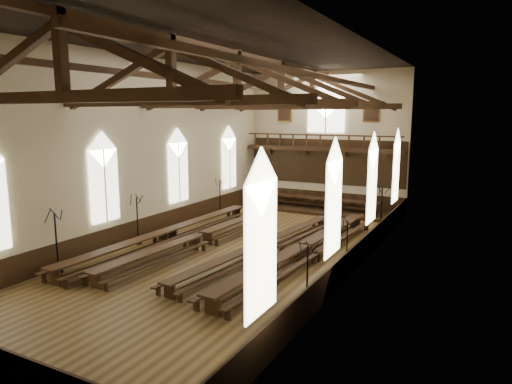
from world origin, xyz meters
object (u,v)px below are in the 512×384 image
at_px(dais, 320,210).
at_px(candelabrum_right_mid, 347,253).
at_px(candelabrum_left_near, 57,254).
at_px(refectory_row_a, 168,233).
at_px(candelabrum_left_mid, 138,229).
at_px(high_table, 320,199).
at_px(candelabrum_right_far, 381,219).
at_px(refectory_row_c, 265,245).
at_px(candelabrum_left_far, 220,204).
at_px(refectory_row_b, 201,237).
at_px(candelabrum_right_near, 307,288).
at_px(refectory_row_d, 304,248).

height_order(dais, candelabrum_right_mid, candelabrum_right_mid).
bearing_deg(candelabrum_left_near, refectory_row_a, 76.83).
bearing_deg(candelabrum_left_mid, high_table, 65.32).
relative_size(dais, candelabrum_right_far, 3.93).
height_order(refectory_row_c, candelabrum_right_mid, candelabrum_right_mid).
bearing_deg(candelabrum_left_far, refectory_row_c, -44.71).
distance_m(refectory_row_a, candelabrum_left_near, 6.09).
height_order(candelabrum_left_far, candelabrum_right_mid, candelabrum_left_far).
relative_size(refectory_row_a, candelabrum_left_mid, 5.47).
height_order(refectory_row_b, refectory_row_c, refectory_row_b).
relative_size(candelabrum_left_near, candelabrum_right_mid, 1.22).
bearing_deg(refectory_row_b, candelabrum_left_mid, -161.21).
bearing_deg(refectory_row_b, refectory_row_c, 4.97).
relative_size(high_table, candelabrum_left_mid, 3.14).
relative_size(dais, candelabrum_right_near, 4.63).
xyz_separation_m(refectory_row_d, candelabrum_left_mid, (-8.97, -1.54, 0.23)).
height_order(refectory_row_b, candelabrum_right_near, candelabrum_right_near).
xyz_separation_m(refectory_row_a, candelabrum_right_mid, (9.71, 0.57, 0.14)).
height_order(dais, candelabrum_left_mid, candelabrum_left_mid).
distance_m(candelabrum_left_near, candelabrum_right_mid, 12.86).
relative_size(dais, candelabrum_left_far, 4.46).
distance_m(refectory_row_d, high_table, 11.49).
distance_m(refectory_row_d, candelabrum_right_near, 5.49).
bearing_deg(refectory_row_d, dais, 106.14).
bearing_deg(candelabrum_left_mid, candelabrum_right_mid, 7.02).
bearing_deg(high_table, refectory_row_c, -84.15).
bearing_deg(candelabrum_right_near, candelabrum_left_mid, 162.40).
relative_size(refectory_row_b, candelabrum_left_mid, 5.30).
relative_size(refectory_row_d, candelabrum_right_mid, 6.43).
bearing_deg(refectory_row_a, candelabrum_right_far, 37.32).
xyz_separation_m(dais, candelabrum_left_far, (-5.77, -4.28, 0.68)).
xyz_separation_m(refectory_row_a, candelabrum_left_far, (-1.39, 7.48, 0.20)).
distance_m(refectory_row_a, dais, 12.57).
bearing_deg(refectory_row_a, refectory_row_d, 5.53).
relative_size(refectory_row_d, candelabrum_right_near, 6.16).
height_order(high_table, candelabrum_right_mid, candelabrum_right_mid).
xyz_separation_m(refectory_row_b, refectory_row_c, (3.60, 0.31, -0.03)).
distance_m(refectory_row_b, candelabrum_right_far, 10.53).
height_order(refectory_row_d, candelabrum_right_near, candelabrum_right_near).
xyz_separation_m(high_table, candelabrum_right_far, (5.33, -4.36, 0.01)).
bearing_deg(candelabrum_left_near, refectory_row_d, 36.58).
xyz_separation_m(refectory_row_a, candelabrum_left_mid, (-1.39, -0.80, 0.25)).
height_order(refectory_row_d, candelabrum_right_mid, candelabrum_right_mid).
height_order(refectory_row_d, high_table, high_table).
distance_m(refectory_row_b, refectory_row_c, 3.62).
xyz_separation_m(candelabrum_left_near, candelabrum_right_far, (11.10, 13.33, 0.01)).
distance_m(refectory_row_c, candelabrum_left_mid, 7.07).
distance_m(refectory_row_d, candelabrum_left_mid, 9.10).
distance_m(dais, candelabrum_left_near, 18.62).
distance_m(high_table, candelabrum_left_far, 7.19).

